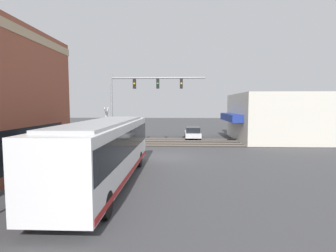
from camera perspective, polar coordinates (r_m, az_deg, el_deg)
name	(u,v)px	position (r m, az deg, el deg)	size (l,w,h in m)	color
ground_plane	(167,157)	(20.54, -0.28, -6.70)	(120.00, 120.00, 0.00)	#424244
shop_building	(274,117)	(32.35, 22.02, 1.84)	(10.82, 9.91, 5.29)	beige
city_bus	(105,149)	(13.74, -13.45, -4.94)	(11.78, 2.59, 3.23)	white
traffic_signal_gantry	(140,92)	(25.21, -6.02, 7.36)	(0.42, 9.00, 6.97)	gray
crossing_signal	(107,124)	(24.09, -13.17, 0.37)	(1.41, 1.18, 3.81)	gray
rail_track_near	(169,145)	(26.44, 0.32, -4.08)	(2.60, 60.00, 0.15)	#332D28
rail_track_far	(170,140)	(29.61, 0.54, -3.14)	(2.60, 60.00, 0.15)	#332D28
parked_car_white	(193,133)	(31.68, 5.37, -1.51)	(4.63, 1.82, 1.39)	silver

